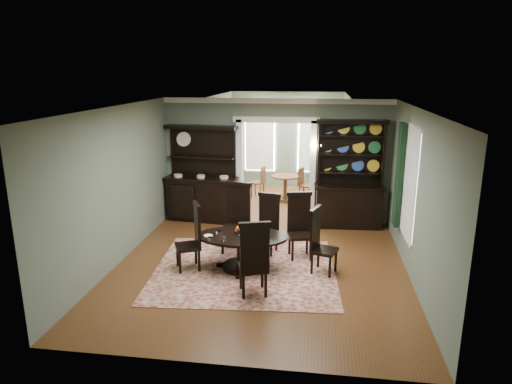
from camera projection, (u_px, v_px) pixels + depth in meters
The scene contains 19 objects.
room at pixel (260, 187), 8.31m from camera, with size 5.51×6.01×3.01m.
parlor at pixel (284, 144), 13.58m from camera, with size 3.51×3.50×3.01m.
doorway_trim at pixel (276, 156), 11.13m from camera, with size 2.08×0.25×2.57m.
right_window at pixel (404, 179), 8.79m from camera, with size 0.15×1.47×2.12m.
wall_sconce at pixel (315, 147), 10.79m from camera, with size 0.27×0.21×0.21m.
rug at pixel (245, 269), 8.60m from camera, with size 3.36×3.07×0.01m, color maroon.
dining_table at pixel (242, 246), 8.53m from camera, with size 1.73×1.62×0.67m.
centerpiece at pixel (241, 232), 8.47m from camera, with size 1.27×0.81×0.21m.
chair_far_left at pixel (237, 215), 9.36m from camera, with size 0.61×0.59×1.44m.
chair_far_mid at pixel (268, 221), 9.33m from camera, with size 0.54×0.52×1.23m.
chair_far_right at pixel (299, 223), 9.08m from camera, with size 0.58×0.56×1.31m.
chair_end_left at pixel (193, 235), 8.49m from camera, with size 0.60×0.62×1.28m.
chair_end_right at pixel (319, 239), 8.35m from camera, with size 0.56×0.58×1.24m.
chair_near at pixel (254, 257), 7.40m from camera, with size 0.60×0.59×1.34m.
sideboard at pixel (202, 188), 11.32m from camera, with size 1.84×0.81×2.35m.
welsh_dresser at pixel (349, 189), 10.81m from camera, with size 1.66×0.69×2.54m.
parlor_table at pixel (285, 184), 13.05m from camera, with size 0.80×0.80×0.74m.
parlor_chair_left at pixel (260, 181), 13.38m from camera, with size 0.43×0.42×0.93m.
parlor_chair_right at pixel (304, 183), 13.03m from camera, with size 0.45×0.44×0.95m.
Camera 1 is at (1.04, -7.94, 3.64)m, focal length 32.00 mm.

